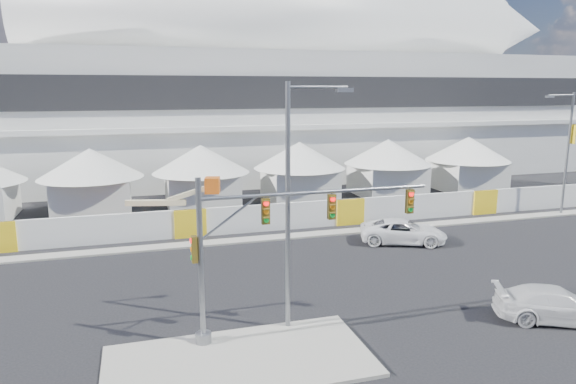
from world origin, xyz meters
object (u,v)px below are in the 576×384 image
object	(u,v)px
lot_car_b	(571,189)
traffic_mast	(257,247)
pickup_curb	(403,231)
streetlight_curb	(566,145)
pickup_near	(556,305)
streetlight_median	(294,191)
boom_lift	(149,218)
sedan_silver	(397,230)

from	to	relation	value
lot_car_b	traffic_mast	xyz separation A→B (m)	(-35.88, -19.79, 3.35)
pickup_curb	traffic_mast	xyz separation A→B (m)	(-12.43, -10.33, 3.19)
streetlight_curb	pickup_curb	bearing A→B (deg)	-168.05
pickup_near	traffic_mast	world-z (taller)	traffic_mast
streetlight_median	boom_lift	distance (m)	18.85
lot_car_b	boom_lift	bearing A→B (deg)	95.68
traffic_mast	pickup_curb	bearing A→B (deg)	39.73
lot_car_b	traffic_mast	distance (m)	41.11
sedan_silver	traffic_mast	world-z (taller)	traffic_mast
lot_car_b	boom_lift	distance (m)	39.80
traffic_mast	boom_lift	distance (m)	18.42
pickup_curb	streetlight_curb	bearing A→B (deg)	-56.01
lot_car_b	traffic_mast	bearing A→B (deg)	121.66
pickup_curb	streetlight_curb	world-z (taller)	streetlight_curb
pickup_near	streetlight_curb	xyz separation A→B (m)	(15.57, 15.96, 4.98)
sedan_silver	streetlight_curb	xyz separation A→B (m)	(16.44, 2.97, 4.97)
pickup_curb	streetlight_median	xyz separation A→B (m)	(-10.72, -9.86, 5.29)
traffic_mast	streetlight_curb	world-z (taller)	streetlight_curb
streetlight_median	streetlight_curb	world-z (taller)	streetlight_median
boom_lift	pickup_curb	bearing A→B (deg)	-10.17
pickup_near	sedan_silver	bearing A→B (deg)	28.69
streetlight_median	boom_lift	bearing A→B (deg)	107.87
pickup_curb	lot_car_b	xyz separation A→B (m)	(23.45, 9.45, -0.16)
streetlight_curb	lot_car_b	bearing A→B (deg)	39.90
pickup_curb	streetlight_median	distance (m)	15.49
pickup_near	streetlight_median	size ratio (longest dim) A/B	0.51
sedan_silver	traffic_mast	distance (m)	16.64
lot_car_b	sedan_silver	bearing A→B (deg)	113.58
sedan_silver	boom_lift	size ratio (longest dim) A/B	0.55
pickup_curb	traffic_mast	world-z (taller)	traffic_mast
streetlight_curb	boom_lift	size ratio (longest dim) A/B	1.21
sedan_silver	streetlight_median	size ratio (longest dim) A/B	0.44
streetlight_curb	boom_lift	distance (m)	33.12
sedan_silver	boom_lift	xyz separation A→B (m)	(-16.10, 6.97, 0.32)
sedan_silver	streetlight_curb	size ratio (longest dim) A/B	0.46
streetlight_median	streetlight_curb	bearing A→B (deg)	26.25
boom_lift	sedan_silver	bearing A→B (deg)	-9.02
sedan_silver	streetlight_median	xyz separation A→B (m)	(-10.53, -10.33, 5.31)
lot_car_b	boom_lift	world-z (taller)	boom_lift
pickup_near	lot_car_b	bearing A→B (deg)	-21.18
sedan_silver	streetlight_curb	bearing A→B (deg)	-69.90
pickup_curb	lot_car_b	size ratio (longest dim) A/B	1.54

